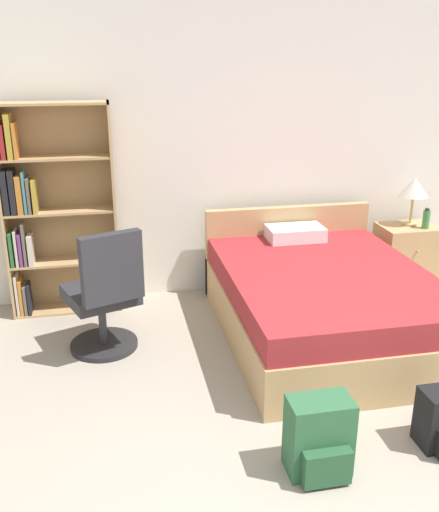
# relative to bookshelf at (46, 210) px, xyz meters

# --- Properties ---
(wall_back) EXTENTS (9.00, 0.06, 2.60)m
(wall_back) POSITION_rel_bookshelf_xyz_m (1.59, 0.23, 0.39)
(wall_back) COLOR white
(wall_back) RESTS_ON ground_plane
(bookshelf) EXTENTS (0.91, 0.27, 1.79)m
(bookshelf) POSITION_rel_bookshelf_xyz_m (0.00, 0.00, 0.00)
(bookshelf) COLOR tan
(bookshelf) RESTS_ON ground_plane
(bed) EXTENTS (1.55, 2.04, 0.82)m
(bed) POSITION_rel_bookshelf_xyz_m (2.13, -0.87, -0.62)
(bed) COLOR tan
(bed) RESTS_ON ground_plane
(office_chair) EXTENTS (0.63, 0.69, 1.00)m
(office_chair) POSITION_rel_bookshelf_xyz_m (0.44, -0.86, -0.46)
(office_chair) COLOR #232326
(office_chair) RESTS_ON ground_plane
(nightstand) EXTENTS (0.52, 0.42, 0.61)m
(nightstand) POSITION_rel_bookshelf_xyz_m (3.28, -0.10, -0.61)
(nightstand) COLOR tan
(nightstand) RESTS_ON ground_plane
(table_lamp) EXTENTS (0.27, 0.27, 0.45)m
(table_lamp) POSITION_rel_bookshelf_xyz_m (3.31, -0.06, 0.05)
(table_lamp) COLOR tan
(table_lamp) RESTS_ON nightstand
(water_bottle) EXTENTS (0.07, 0.07, 0.19)m
(water_bottle) POSITION_rel_bookshelf_xyz_m (3.39, -0.19, -0.22)
(water_bottle) COLOR #3F8C4C
(water_bottle) RESTS_ON nightstand
(backpack_green) EXTENTS (0.34, 0.28, 0.44)m
(backpack_green) POSITION_rel_bookshelf_xyz_m (1.53, -2.41, -0.70)
(backpack_green) COLOR #2D603D
(backpack_green) RESTS_ON ground_plane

